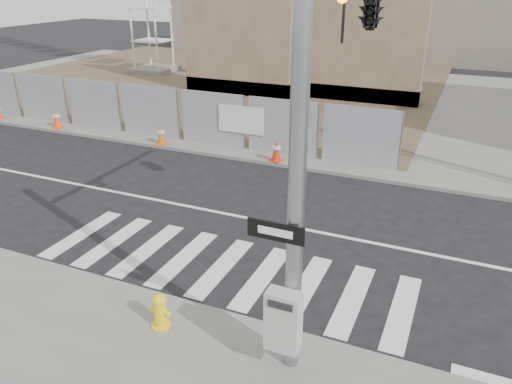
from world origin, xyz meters
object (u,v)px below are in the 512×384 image
at_px(signal_pole, 351,55).
at_px(traffic_cone_c, 161,135).
at_px(traffic_cone_b, 57,119).
at_px(fire_hydrant, 160,311).
at_px(traffic_cone_d, 276,151).

bearing_deg(signal_pole, traffic_cone_c, 143.69).
bearing_deg(signal_pole, traffic_cone_b, 155.19).
bearing_deg(traffic_cone_b, fire_hydrant, -39.28).
bearing_deg(fire_hydrant, traffic_cone_d, 111.16).
xyz_separation_m(traffic_cone_b, traffic_cone_d, (9.96, -0.10, -0.02)).
relative_size(traffic_cone_b, traffic_cone_d, 1.05).
height_order(signal_pole, traffic_cone_c, signal_pole).
relative_size(signal_pole, traffic_cone_b, 8.72).
height_order(traffic_cone_c, traffic_cone_d, traffic_cone_d).
bearing_deg(traffic_cone_b, traffic_cone_d, -0.58).
bearing_deg(traffic_cone_d, traffic_cone_b, 179.42).
height_order(signal_pole, fire_hydrant, signal_pole).
xyz_separation_m(signal_pole, traffic_cone_d, (-3.81, 6.27, -4.29)).
relative_size(traffic_cone_c, traffic_cone_d, 0.97).
bearing_deg(fire_hydrant, traffic_cone_b, 153.76).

